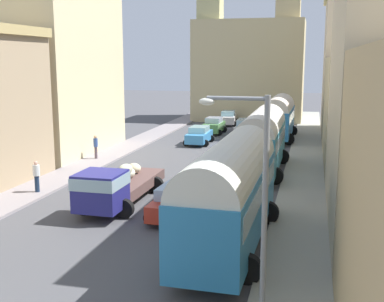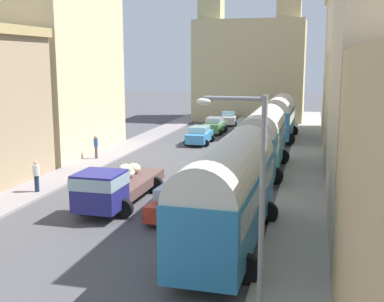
% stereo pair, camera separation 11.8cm
% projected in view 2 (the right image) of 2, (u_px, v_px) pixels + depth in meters
% --- Properties ---
extents(ground_plane, '(154.00, 154.00, 0.00)m').
position_uv_depth(ground_plane, '(204.00, 160.00, 35.94)').
color(ground_plane, '#4B4B4F').
extents(sidewalk_left, '(2.50, 70.00, 0.14)m').
position_uv_depth(sidewalk_left, '(112.00, 154.00, 37.67)').
color(sidewalk_left, gray).
rests_on(sidewalk_left, ground).
extents(sidewalk_right, '(2.50, 70.00, 0.14)m').
position_uv_depth(sidewalk_right, '(305.00, 164.00, 34.19)').
color(sidewalk_right, '#9F9F92').
rests_on(sidewalk_right, ground).
extents(building_left_2, '(4.70, 11.55, 13.19)m').
position_uv_depth(building_left_2, '(67.00, 68.00, 37.59)').
color(building_left_2, beige).
rests_on(building_left_2, ground).
extents(building_right_2, '(4.37, 14.48, 7.38)m').
position_uv_depth(building_right_2, '(356.00, 108.00, 36.07)').
color(building_right_2, tan).
rests_on(building_right_2, ground).
extents(building_right_3, '(5.99, 9.22, 13.28)m').
position_uv_depth(building_right_3, '(354.00, 65.00, 47.28)').
color(building_right_3, beige).
rests_on(building_right_3, ground).
extents(distant_church, '(12.75, 7.96, 18.41)m').
position_uv_depth(distant_church, '(250.00, 65.00, 58.51)').
color(distant_church, tan).
rests_on(distant_church, ground).
extents(parked_bus_0, '(3.41, 9.99, 4.18)m').
position_uv_depth(parked_bus_0, '(229.00, 189.00, 18.85)').
color(parked_bus_0, teal).
rests_on(parked_bus_0, ground).
extents(parked_bus_1, '(3.25, 9.69, 4.06)m').
position_uv_depth(parked_bus_1, '(262.00, 138.00, 31.52)').
color(parked_bus_1, teal).
rests_on(parked_bus_1, ground).
extents(parked_bus_2, '(3.29, 8.40, 3.99)m').
position_uv_depth(parked_bus_2, '(279.00, 116.00, 44.44)').
color(parked_bus_2, '#2F7ABB').
rests_on(parked_bus_2, ground).
extents(cargo_truck_0, '(2.96, 7.55, 2.16)m').
position_uv_depth(cargo_truck_0, '(115.00, 185.00, 24.05)').
color(cargo_truck_0, navy).
rests_on(cargo_truck_0, ground).
extents(car_0, '(2.24, 4.12, 1.55)m').
position_uv_depth(car_0, '(200.00, 135.00, 42.40)').
color(car_0, '#3C8BCB').
rests_on(car_0, ground).
extents(car_1, '(2.24, 3.78, 1.63)m').
position_uv_depth(car_1, '(215.00, 126.00, 48.32)').
color(car_1, '#508B47').
rests_on(car_1, ground).
extents(car_2, '(2.35, 3.93, 1.60)m').
position_uv_depth(car_2, '(229.00, 118.00, 54.65)').
color(car_2, silver).
rests_on(car_2, ground).
extents(car_3, '(2.43, 3.94, 1.53)m').
position_uv_depth(car_3, '(176.00, 202.00, 22.53)').
color(car_3, '#B12F20').
rests_on(car_3, ground).
extents(car_4, '(2.36, 4.45, 1.50)m').
position_uv_depth(car_4, '(232.00, 152.00, 34.71)').
color(car_4, '#3C95C4').
rests_on(car_4, ground).
extents(car_5, '(2.23, 4.21, 1.69)m').
position_uv_depth(car_5, '(246.00, 128.00, 46.39)').
color(car_5, silver).
rests_on(car_5, ground).
extents(pedestrian_0, '(0.44, 0.44, 1.85)m').
position_uv_depth(pedestrian_0, '(96.00, 146.00, 35.49)').
color(pedestrian_0, '#52424B').
rests_on(pedestrian_0, ground).
extents(pedestrian_3, '(0.41, 0.41, 1.85)m').
position_uv_depth(pedestrian_3, '(36.00, 175.00, 26.52)').
color(pedestrian_3, '#1B2B45').
rests_on(pedestrian_3, ground).
extents(streetlamp_near, '(1.90, 0.28, 6.31)m').
position_uv_depth(streetlamp_near, '(252.00, 189.00, 13.10)').
color(streetlamp_near, gray).
rests_on(streetlamp_near, ground).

